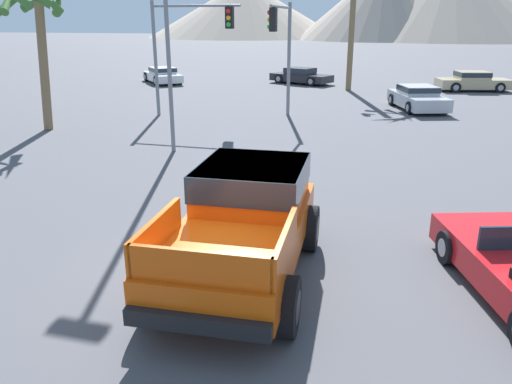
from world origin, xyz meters
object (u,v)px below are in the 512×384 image
(parked_car_dark, at_px, (301,76))
(traffic_light_main, at_px, (282,38))
(orange_pickup_truck, at_px, (245,215))
(parked_car_white, at_px, (163,75))
(palm_tree_tall, at_px, (35,17))
(parked_car_tan, at_px, (473,81))
(parked_car_silver, at_px, (418,97))
(traffic_light_crosswalk, at_px, (188,36))

(parked_car_dark, bearing_deg, traffic_light_main, 29.85)
(orange_pickup_truck, xyz_separation_m, parked_car_white, (-13.76, 26.05, -0.48))
(parked_car_dark, distance_m, palm_tree_tall, 20.11)
(orange_pickup_truck, xyz_separation_m, traffic_light_main, (-2.42, 14.14, 2.52))
(parked_car_dark, xyz_separation_m, traffic_light_main, (1.59, -14.07, 3.01))
(parked_car_tan, bearing_deg, parked_car_white, -99.26)
(parked_car_silver, bearing_deg, parked_car_white, -40.48)
(parked_car_white, distance_m, palm_tree_tall, 16.77)
(orange_pickup_truck, height_order, parked_car_silver, orange_pickup_truck)
(palm_tree_tall, bearing_deg, traffic_light_crosswalk, 41.12)
(traffic_light_main, xyz_separation_m, traffic_light_crosswalk, (-4.28, -0.14, 0.07))
(orange_pickup_truck, relative_size, parked_car_white, 1.09)
(parked_car_white, relative_size, traffic_light_crosswalk, 0.89)
(orange_pickup_truck, height_order, parked_car_tan, orange_pickup_truck)
(orange_pickup_truck, distance_m, parked_car_silver, 19.27)
(orange_pickup_truck, distance_m, parked_car_white, 29.46)
(parked_car_silver, xyz_separation_m, parked_car_tan, (3.69, 8.35, 0.02))
(parked_car_dark, relative_size, parked_car_white, 1.03)
(parked_car_dark, xyz_separation_m, parked_car_silver, (7.66, -9.30, 0.03))
(orange_pickup_truck, bearing_deg, palm_tree_tall, 136.22)
(parked_car_dark, bearing_deg, parked_car_silver, 62.89)
(parked_car_dark, height_order, parked_car_silver, parked_car_silver)
(orange_pickup_truck, relative_size, parked_car_tan, 1.06)
(orange_pickup_truck, height_order, traffic_light_crosswalk, traffic_light_crosswalk)
(parked_car_tan, relative_size, traffic_light_crosswalk, 0.92)
(parked_car_white, relative_size, parked_car_tan, 0.97)
(parked_car_tan, xyz_separation_m, traffic_light_crosswalk, (-14.04, -13.26, 3.03))
(parked_car_dark, xyz_separation_m, palm_tree_tall, (-7.38, -18.31, 3.84))
(orange_pickup_truck, xyz_separation_m, parked_car_dark, (-4.00, 28.21, -0.48))
(parked_car_dark, distance_m, parked_car_tan, 11.39)
(parked_car_silver, xyz_separation_m, traffic_light_crosswalk, (-10.35, -4.91, 3.05))
(parked_car_dark, xyz_separation_m, parked_car_tan, (11.35, -0.96, 0.05))
(traffic_light_main, bearing_deg, parked_car_tan, 143.33)
(traffic_light_main, height_order, traffic_light_crosswalk, traffic_light_crosswalk)
(parked_car_tan, bearing_deg, orange_pickup_truck, -27.63)
(orange_pickup_truck, bearing_deg, parked_car_silver, 76.28)
(palm_tree_tall, bearing_deg, parked_car_tan, 42.81)
(traffic_light_main, height_order, palm_tree_tall, palm_tree_tall)
(parked_car_silver, distance_m, palm_tree_tall, 17.94)
(parked_car_white, xyz_separation_m, traffic_light_crosswalk, (7.07, -12.05, 3.07))
(parked_car_dark, bearing_deg, parked_car_tan, 108.61)
(orange_pickup_truck, bearing_deg, traffic_light_crosswalk, 112.77)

